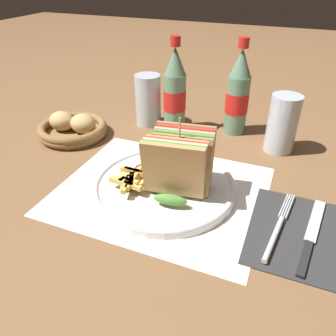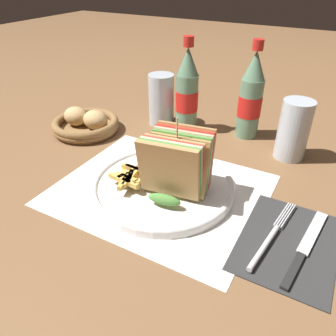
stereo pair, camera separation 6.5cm
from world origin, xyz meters
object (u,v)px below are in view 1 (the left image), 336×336
fork (277,231)px  coke_bottle_far (238,94)px  plate_main (164,186)px  glass_far (148,103)px  glass_near (282,127)px  knife (311,235)px  coke_bottle_near (175,92)px  bread_basket (73,128)px  club_sandwich (179,164)px

fork → coke_bottle_far: coke_bottle_far is taller
plate_main → glass_far: bearing=120.4°
plate_main → glass_far: size_ratio=2.07×
coke_bottle_far → glass_near: 0.14m
knife → glass_near: (-0.09, 0.29, 0.05)m
knife → glass_near: 0.30m
coke_bottle_near → glass_near: 0.28m
glass_far → coke_bottle_near: bearing=-3.2°
fork → bread_basket: bread_basket is taller
knife → bread_basket: bearing=171.9°
coke_bottle_near → fork: bearing=-46.3°
plate_main → knife: bearing=-6.7°
coke_bottle_near → bread_basket: bearing=-148.7°
fork → coke_bottle_far: size_ratio=0.77×
club_sandwich → coke_bottle_near: 0.30m
knife → glass_far: glass_far is taller
coke_bottle_near → coke_bottle_far: bearing=15.7°
club_sandwich → fork: club_sandwich is taller
coke_bottle_near → glass_near: coke_bottle_near is taller
glass_near → coke_bottle_far: bearing=153.8°
knife → glass_far: size_ratio=1.45×
plate_main → knife: plate_main is taller
coke_bottle_near → bread_basket: 0.28m
fork → coke_bottle_near: bearing=141.3°
coke_bottle_far → fork: bearing=-67.3°
plate_main → coke_bottle_near: size_ratio=1.18×
bread_basket → knife: bearing=-15.7°
glass_far → fork: bearing=-40.1°
fork → club_sandwich: bearing=175.7°
club_sandwich → coke_bottle_near: bearing=112.5°
bread_basket → coke_bottle_far: bearing=25.5°
fork → plate_main: bearing=175.4°
glass_near → glass_far: same height
plate_main → club_sandwich: 0.07m
plate_main → club_sandwich: bearing=-13.7°
plate_main → bread_basket: 0.34m
coke_bottle_far → bread_basket: 0.43m
club_sandwich → bread_basket: size_ratio=0.85×
club_sandwich → knife: size_ratio=0.75×
plate_main → glass_near: glass_near is taller
fork → glass_near: (-0.03, 0.30, 0.05)m
club_sandwich → coke_bottle_far: coke_bottle_far is taller
plate_main → glass_near: (0.19, 0.25, 0.05)m
knife → glass_near: bearing=114.1°
coke_bottle_near → bread_basket: (-0.23, -0.14, -0.08)m
coke_bottle_far → glass_far: coke_bottle_far is taller
knife → glass_far: bearing=152.4°
glass_far → bread_basket: (-0.15, -0.14, -0.04)m
plate_main → glass_far: 0.32m
fork → knife: (0.05, 0.02, -0.00)m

